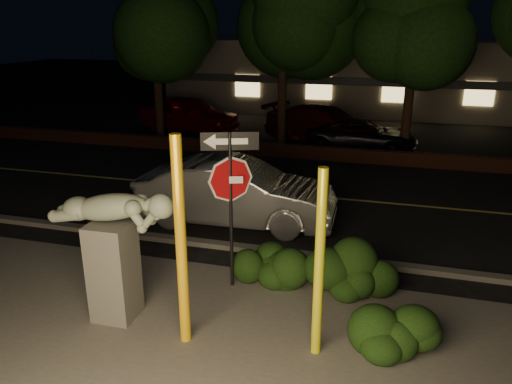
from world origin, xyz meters
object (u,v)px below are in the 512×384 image
(yellow_pole_left, at_px, (181,244))
(sculpture, at_px, (113,241))
(parked_car_darkred, at_px, (326,125))
(yellow_pole_right, at_px, (319,266))
(parked_car_red, at_px, (189,114))
(silver_sedan, at_px, (236,192))
(parked_car_dark, at_px, (362,135))
(signpost, at_px, (230,180))

(yellow_pole_left, relative_size, sculpture, 1.45)
(yellow_pole_left, relative_size, parked_car_darkred, 0.64)
(yellow_pole_right, xyz_separation_m, parked_car_red, (-8.53, 15.19, -0.69))
(yellow_pole_left, distance_m, sculpture, 1.47)
(yellow_pole_left, bearing_deg, yellow_pole_right, 6.93)
(silver_sedan, xyz_separation_m, parked_car_dark, (2.54, 8.75, -0.22))
(sculpture, xyz_separation_m, parked_car_darkred, (1.61, 14.34, -0.68))
(yellow_pole_left, height_order, silver_sedan, yellow_pole_left)
(parked_car_red, distance_m, parked_car_dark, 8.37)
(sculpture, relative_size, silver_sedan, 0.47)
(silver_sedan, bearing_deg, signpost, -165.63)
(signpost, bearing_deg, silver_sedan, 86.93)
(silver_sedan, height_order, parked_car_red, parked_car_red)
(yellow_pole_left, xyz_separation_m, silver_sedan, (-0.75, 5.06, -0.90))
(parked_car_red, bearing_deg, parked_car_darkred, -85.96)
(signpost, bearing_deg, yellow_pole_left, -114.67)
(silver_sedan, relative_size, parked_car_red, 1.03)
(yellow_pole_right, xyz_separation_m, sculpture, (-3.51, 0.08, -0.05))
(silver_sedan, bearing_deg, parked_car_darkred, -7.63)
(yellow_pole_right, bearing_deg, parked_car_darkred, 97.53)
(yellow_pole_left, distance_m, signpost, 1.97)
(yellow_pole_right, distance_m, parked_car_red, 17.44)
(yellow_pole_right, height_order, silver_sedan, yellow_pole_right)
(parked_car_darkred, bearing_deg, signpost, -161.26)
(signpost, relative_size, silver_sedan, 0.61)
(silver_sedan, distance_m, parked_car_red, 11.83)
(sculpture, distance_m, parked_car_dark, 13.88)
(yellow_pole_left, distance_m, parked_car_dark, 13.97)
(parked_car_red, bearing_deg, parked_car_dark, -90.53)
(yellow_pole_right, bearing_deg, parked_car_red, 119.30)
(yellow_pole_left, height_order, parked_car_dark, yellow_pole_left)
(parked_car_darkred, xyz_separation_m, parked_car_dark, (1.58, -0.86, -0.18))
(silver_sedan, height_order, parked_car_darkred, silver_sedan)
(parked_car_darkred, distance_m, parked_car_dark, 1.81)
(parked_car_dark, bearing_deg, yellow_pole_left, 171.96)
(yellow_pole_left, height_order, sculpture, yellow_pole_left)
(yellow_pole_right, height_order, parked_car_red, yellow_pole_right)
(yellow_pole_left, relative_size, parked_car_red, 0.71)
(sculpture, distance_m, parked_car_red, 15.94)
(signpost, height_order, parked_car_darkred, signpost)
(yellow_pole_left, bearing_deg, parked_car_darkred, 89.20)
(signpost, distance_m, parked_car_dark, 12.12)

